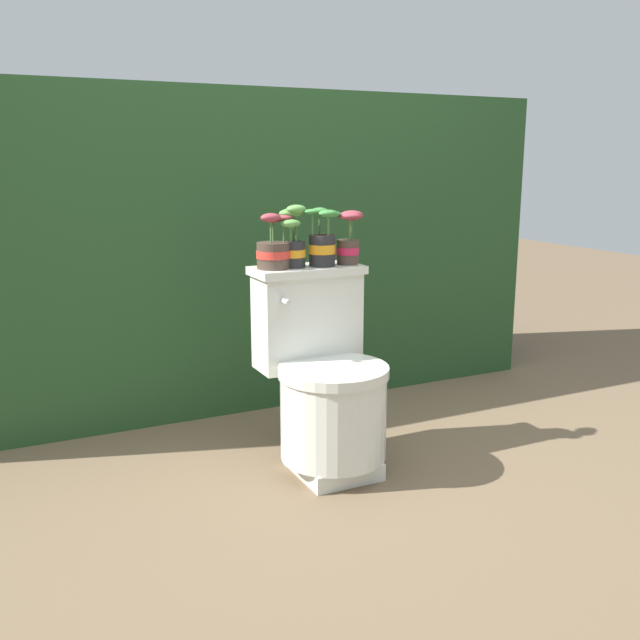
# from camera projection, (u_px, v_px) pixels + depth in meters

# --- Properties ---
(ground_plane) EXTENTS (12.00, 12.00, 0.00)m
(ground_plane) POSITION_uv_depth(u_px,v_px,m) (323.00, 470.00, 2.61)
(ground_plane) COLOR brown
(hedge_backdrop) EXTENTS (2.96, 0.80, 1.41)m
(hedge_backdrop) POSITION_uv_depth(u_px,v_px,m) (222.00, 246.00, 3.43)
(hedge_backdrop) COLOR #234723
(hedge_backdrop) RESTS_ON ground
(toilet) EXTENTS (0.41, 0.51, 0.73)m
(toilet) POSITION_uv_depth(u_px,v_px,m) (325.00, 383.00, 2.59)
(toilet) COLOR silver
(toilet) RESTS_ON ground
(potted_plant_left) EXTENTS (0.14, 0.13, 0.20)m
(potted_plant_left) POSITION_uv_depth(u_px,v_px,m) (274.00, 250.00, 2.56)
(potted_plant_left) COLOR #47382D
(potted_plant_left) RESTS_ON toilet
(potted_plant_midleft) EXTENTS (0.11, 0.10, 0.23)m
(potted_plant_midleft) POSITION_uv_depth(u_px,v_px,m) (293.00, 238.00, 2.58)
(potted_plant_midleft) COLOR #262628
(potted_plant_midleft) RESTS_ON toilet
(potted_plant_middle) EXTENTS (0.14, 0.11, 0.21)m
(potted_plant_middle) POSITION_uv_depth(u_px,v_px,m) (322.00, 242.00, 2.61)
(potted_plant_middle) COLOR #262628
(potted_plant_middle) RESTS_ON toilet
(potted_plant_midright) EXTENTS (0.11, 0.10, 0.20)m
(potted_plant_midright) POSITION_uv_depth(u_px,v_px,m) (349.00, 241.00, 2.66)
(potted_plant_midright) COLOR #47382D
(potted_plant_midright) RESTS_ON toilet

